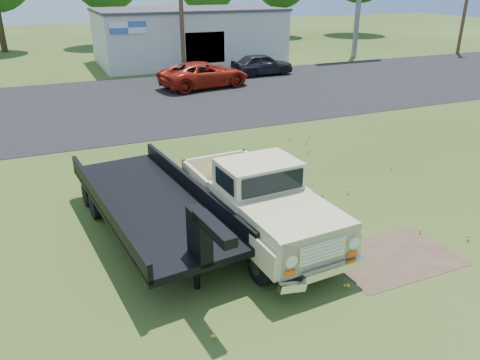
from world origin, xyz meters
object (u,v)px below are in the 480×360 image
(vintage_pickup_truck, at_px, (258,200))
(flatbed_trailer, at_px, (150,198))
(dark_sedan, at_px, (262,64))
(red_pickup, at_px, (204,75))

(vintage_pickup_truck, bearing_deg, flatbed_trailer, 148.30)
(flatbed_trailer, height_order, dark_sedan, flatbed_trailer)
(vintage_pickup_truck, height_order, flatbed_trailer, vintage_pickup_truck)
(red_pickup, height_order, dark_sedan, red_pickup)
(flatbed_trailer, xyz_separation_m, red_pickup, (7.34, 16.66, -0.22))
(flatbed_trailer, height_order, red_pickup, flatbed_trailer)
(vintage_pickup_truck, relative_size, flatbed_trailer, 0.79)
(vintage_pickup_truck, height_order, dark_sedan, vintage_pickup_truck)
(dark_sedan, bearing_deg, red_pickup, 113.95)
(vintage_pickup_truck, distance_m, dark_sedan, 22.59)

